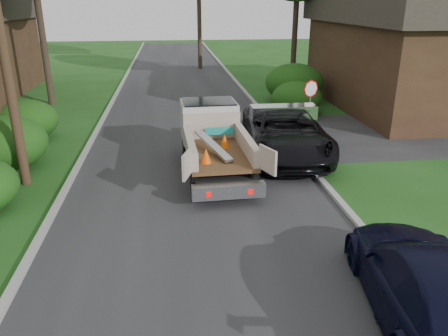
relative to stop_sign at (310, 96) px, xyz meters
The scene contains 13 objects.
ground 10.55m from the stop_sign, 120.02° to the right, with size 120.00×120.00×0.00m, color #1D4714.
road 5.58m from the stop_sign, 169.11° to the left, with size 8.00×90.00×0.02m, color #28282B.
curb_left 9.51m from the stop_sign, behind, with size 0.20×90.00×0.12m, color #9E9E99.
curb_right 2.27m from the stop_sign, 137.73° to the left, with size 0.20×90.00×0.12m, color #9E9E99.
stop_sign is the anchor object (origin of this frame).
house_right 9.37m from the stop_sign, 32.66° to the left, with size 9.72×12.96×6.20m.
hedge_left_b 11.99m from the stop_sign, 167.94° to the right, with size 2.86×2.86×1.87m, color #13400E.
hedge_left_c 12.08m from the stop_sign, behind, with size 2.60×2.60×1.70m, color #13400E.
hedge_right_a 4.15m from the stop_sign, 81.47° to the left, with size 2.60×2.60×1.70m, color #13400E.
hedge_right_b 7.15m from the stop_sign, 79.48° to the left, with size 3.38×3.38×2.21m, color #13400E.
flatbed_truck 5.46m from the stop_sign, 145.83° to the right, with size 2.65×5.70×2.13m.
black_pickup 2.83m from the stop_sign, 126.56° to the right, with size 2.95×6.40×1.78m, color black.
navy_suv 11.81m from the stop_sign, 96.83° to the right, with size 2.09×5.15×1.49m, color black.
Camera 1 is at (-0.71, -8.82, 5.58)m, focal length 35.00 mm.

